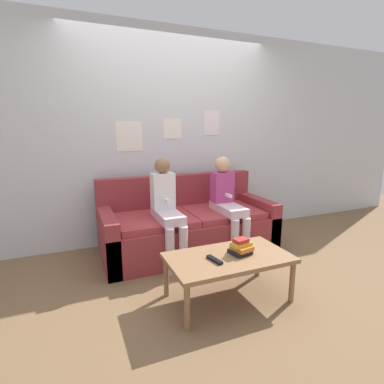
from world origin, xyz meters
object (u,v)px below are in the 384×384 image
object	(u,v)px
coffee_table	(229,260)
person_left	(167,206)
couch	(187,227)
tv_remote	(215,260)
person_right	(227,199)

from	to	relation	value
coffee_table	person_left	xyz separation A→B (m)	(-0.24, 0.90, 0.27)
couch	tv_remote	xyz separation A→B (m)	(-0.23, -1.15, 0.12)
person_left	tv_remote	world-z (taller)	person_left
couch	tv_remote	distance (m)	1.18
person_right	tv_remote	distance (m)	1.16
couch	person_right	xyz separation A→B (m)	(0.41, -0.20, 0.34)
coffee_table	tv_remote	distance (m)	0.17
couch	person_left	world-z (taller)	person_left
couch	person_left	distance (m)	0.50
coffee_table	tv_remote	world-z (taller)	tv_remote
tv_remote	coffee_table	bearing A→B (deg)	4.58
person_right	tv_remote	size ratio (longest dim) A/B	6.27
person_left	tv_remote	bearing A→B (deg)	-84.73
coffee_table	person_right	distance (m)	1.06
couch	person_right	bearing A→B (deg)	-26.03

